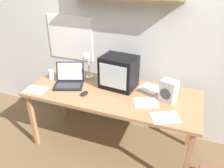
% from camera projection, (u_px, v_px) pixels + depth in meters
% --- Properties ---
extents(ground_plane, '(12.00, 12.00, 0.00)m').
position_uv_depth(ground_plane, '(112.00, 144.00, 2.73)').
color(ground_plane, brown).
extents(back_wall, '(5.60, 0.24, 2.60)m').
position_uv_depth(back_wall, '(128.00, 29.00, 2.55)').
color(back_wall, silver).
rests_on(back_wall, ground_plane).
extents(corner_desk, '(1.87, 0.77, 0.75)m').
position_uv_depth(corner_desk, '(112.00, 97.00, 2.41)').
color(corner_desk, '#B27950').
rests_on(corner_desk, ground_plane).
extents(crt_monitor, '(0.41, 0.33, 0.36)m').
position_uv_depth(crt_monitor, '(119.00, 72.00, 2.41)').
color(crt_monitor, black).
rests_on(crt_monitor, corner_desk).
extents(laptop, '(0.40, 0.39, 0.23)m').
position_uv_depth(laptop, '(69.00, 79.00, 2.52)').
color(laptop, black).
rests_on(laptop, corner_desk).
extents(desk_lamp, '(0.10, 0.15, 0.35)m').
position_uv_depth(desk_lamp, '(87.00, 60.00, 2.55)').
color(desk_lamp, white).
rests_on(desk_lamp, corner_desk).
extents(juice_glass, '(0.06, 0.06, 0.12)m').
position_uv_depth(juice_glass, '(51.00, 75.00, 2.64)').
color(juice_glass, white).
rests_on(juice_glass, corner_desk).
extents(space_heater, '(0.19, 0.17, 0.22)m').
position_uv_depth(space_heater, '(168.00, 91.00, 2.18)').
color(space_heater, silver).
rests_on(space_heater, corner_desk).
extents(computer_mouse, '(0.08, 0.12, 0.03)m').
position_uv_depth(computer_mouse, '(84.00, 94.00, 2.32)').
color(computer_mouse, black).
rests_on(computer_mouse, corner_desk).
extents(loose_paper_near_laptop, '(0.26, 0.20, 0.00)m').
position_uv_depth(loose_paper_near_laptop, '(36.00, 90.00, 2.42)').
color(loose_paper_near_laptop, white).
rests_on(loose_paper_near_laptop, corner_desk).
extents(printed_handout, '(0.27, 0.26, 0.00)m').
position_uv_depth(printed_handout, '(150.00, 88.00, 2.46)').
color(printed_handout, white).
rests_on(printed_handout, corner_desk).
extents(loose_paper_near_monitor, '(0.30, 0.27, 0.00)m').
position_uv_depth(loose_paper_near_monitor, '(165.00, 117.00, 1.97)').
color(loose_paper_near_monitor, white).
rests_on(loose_paper_near_monitor, corner_desk).
extents(open_notebook, '(0.29, 0.27, 0.00)m').
position_uv_depth(open_notebook, '(146.00, 103.00, 2.19)').
color(open_notebook, white).
rests_on(open_notebook, corner_desk).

